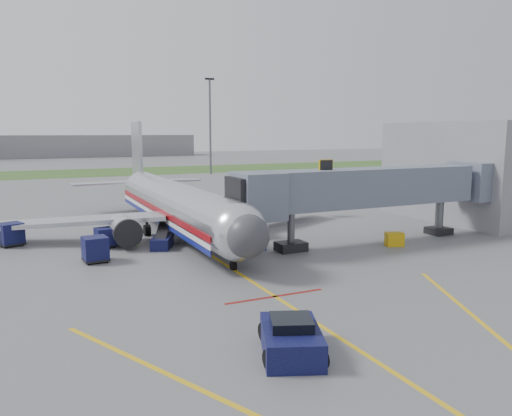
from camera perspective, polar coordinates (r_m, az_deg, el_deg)
name	(u,v)px	position (r m, az deg, el deg)	size (l,w,h in m)	color
ground	(246,278)	(31.37, -1.19, -7.95)	(400.00, 400.00, 0.00)	#565659
grass_strip	(83,173)	(118.46, -19.20, 3.82)	(300.00, 25.00, 0.01)	#2D4C1E
apron_markings	(307,317)	(25.14, 5.83, -12.27)	(21.52, 50.00, 0.01)	gold
airliner	(176,204)	(44.89, -9.13, 0.44)	(32.10, 35.67, 10.25)	silver
jet_bridge	(366,189)	(41.27, 12.43, 2.19)	(25.30, 4.00, 6.90)	slate
terminal	(470,171)	(56.57, 23.24, 3.92)	(10.00, 16.00, 10.00)	slate
light_mast_right	(210,124)	(109.04, -5.26, 9.55)	(2.00, 0.44, 20.40)	#595B60
distant_terminal	(28,146)	(197.57, -24.65, 6.41)	(120.00, 14.00, 8.00)	slate
pushback_tug	(291,339)	(20.98, 4.03, -14.70)	(3.51, 4.32, 1.56)	black
baggage_cart_a	(105,238)	(40.95, -16.86, -3.25)	(1.64, 1.64, 1.55)	black
baggage_cart_b	(95,249)	(36.58, -17.90, -4.51)	(1.79, 1.79, 1.78)	black
baggage_cart_c	(11,234)	(44.27, -26.22, -2.71)	(2.19, 2.19, 1.84)	black
belt_loader	(163,240)	(40.21, -10.63, -3.64)	(2.73, 4.30, 2.05)	black
ground_power_cart	(394,239)	(41.26, 15.54, -3.47)	(1.58, 1.30, 1.08)	#C4970B
ramp_worker	(136,234)	(41.00, -13.52, -2.89)	(0.69, 0.45, 1.88)	#9FD719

